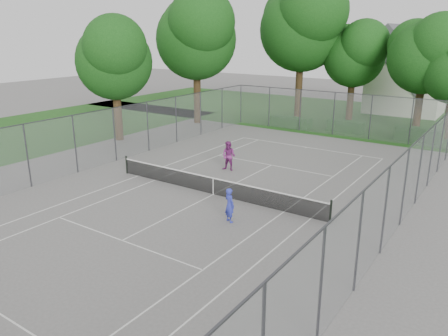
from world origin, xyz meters
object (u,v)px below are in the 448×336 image
Objects in this scene: house at (407,78)px; woman_player at (229,156)px; tennis_net at (213,185)px; girl_player at (230,205)px.

woman_player is (-4.06, -27.04, -2.70)m from house.
girl_player reaches higher than tennis_net.
house reaches higher than tennis_net.
tennis_net is at bearing -19.20° from girl_player.
woman_player is at bearing -98.54° from house.
girl_player is 0.87× the size of woman_player.
tennis_net is 7.05× the size of woman_player.
girl_player is 7.60m from woman_player.
woman_player reaches higher than girl_player.
house is 33.47m from girl_player.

